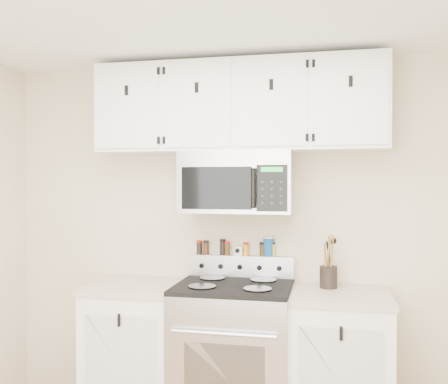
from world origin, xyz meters
name	(u,v)px	position (x,y,z in m)	size (l,w,h in m)	color
back_wall	(242,234)	(0.00, 1.75, 1.25)	(3.50, 0.01, 2.50)	#BBA98C
range	(234,353)	(0.00, 1.43, 0.49)	(0.76, 0.65, 1.10)	#B7B7BA
base_cabinet_left	(138,349)	(-0.69, 1.45, 0.46)	(0.64, 0.62, 0.92)	white
base_cabinet_right	(340,363)	(0.69, 1.45, 0.46)	(0.64, 0.62, 0.92)	white
microwave	(237,182)	(0.00, 1.55, 1.63)	(0.76, 0.44, 0.42)	#9E9EA3
upper_cabinets	(238,107)	(0.00, 1.58, 2.15)	(2.00, 0.35, 0.62)	white
utensil_crock	(328,275)	(0.62, 1.57, 1.01)	(0.12, 0.12, 0.34)	black
kitchen_timer	(238,251)	(-0.02, 1.71, 1.13)	(0.06, 0.05, 0.07)	white
salt_canister	(269,247)	(0.20, 1.71, 1.17)	(0.08, 0.08, 0.14)	#14498A
spice_jar_0	(199,247)	(-0.31, 1.71, 1.15)	(0.04, 0.04, 0.10)	black
spice_jar_1	(206,247)	(-0.26, 1.71, 1.15)	(0.04, 0.04, 0.10)	#432010
spice_jar_2	(223,247)	(-0.14, 1.71, 1.16)	(0.04, 0.04, 0.12)	black
spice_jar_3	(227,248)	(-0.10, 1.71, 1.15)	(0.04, 0.04, 0.10)	#443110
spice_jar_4	(246,249)	(0.04, 1.71, 1.15)	(0.04, 0.04, 0.10)	orange
spice_jar_5	(262,249)	(0.16, 1.71, 1.15)	(0.04, 0.04, 0.10)	#392A0D
spice_jar_6	(272,249)	(0.22, 1.71, 1.15)	(0.04, 0.04, 0.10)	yellow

